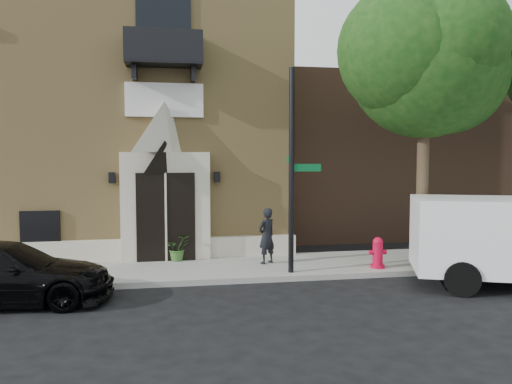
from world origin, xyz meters
TOP-DOWN VIEW (x-y plane):
  - ground at (0.00, 0.00)m, footprint 120.00×120.00m
  - sidewalk at (1.00, 1.50)m, footprint 42.00×3.00m
  - church at (-2.99, 7.95)m, footprint 12.20×11.01m
  - neighbour_building at (12.00, 9.00)m, footprint 18.00×8.00m
  - street_tree_left at (6.03, 0.35)m, footprint 4.97×4.38m
  - black_sedan at (-4.48, -0.79)m, footprint 4.75×2.16m
  - street_sign at (2.29, 0.43)m, footprint 0.85×0.88m
  - fire_hydrant at (4.75, 0.51)m, footprint 0.49×0.39m
  - dumpster at (7.94, 0.89)m, footprint 1.96×1.23m
  - planter at (-0.67, 2.46)m, footprint 0.84×0.78m
  - pedestrian_near at (1.84, 1.62)m, footprint 0.70×0.63m

SIDE VIEW (x-z plane):
  - ground at x=0.00m, z-range 0.00..0.00m
  - sidewalk at x=1.00m, z-range 0.00..0.15m
  - planter at x=-0.67m, z-range 0.15..0.91m
  - fire_hydrant at x=4.75m, z-range 0.14..1.00m
  - black_sedan at x=-4.48m, z-range 0.00..1.35m
  - dumpster at x=7.94m, z-range 0.16..1.38m
  - pedestrian_near at x=1.84m, z-range 0.15..1.75m
  - street_sign at x=2.29m, z-range 0.17..5.54m
  - neighbour_building at x=12.00m, z-range 0.00..6.40m
  - church at x=-2.99m, z-range -0.02..9.28m
  - street_tree_left at x=6.03m, z-range 1.98..9.75m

